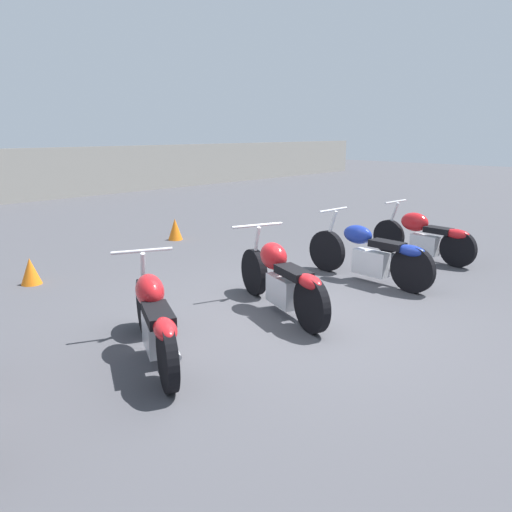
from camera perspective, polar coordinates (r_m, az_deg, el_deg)
ground_plane at (r=6.17m, az=4.77°, el=-6.97°), size 60.00×60.00×0.00m
motorcycle_slot_1 at (r=5.04m, az=-11.54°, el=-6.94°), size 1.06×1.86×0.98m
motorcycle_slot_2 at (r=6.18m, az=2.92°, el=-2.57°), size 1.00×2.03×1.01m
motorcycle_slot_3 at (r=7.64m, az=12.89°, el=0.23°), size 0.66×2.20×1.03m
motorcycle_slot_4 at (r=9.22m, az=18.60°, el=2.19°), size 0.63×1.97×0.99m
traffic_cone_near at (r=10.56m, az=-9.23°, el=3.04°), size 0.30×0.30×0.45m
traffic_cone_far at (r=8.10m, az=-24.37°, el=-1.59°), size 0.30×0.30×0.40m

